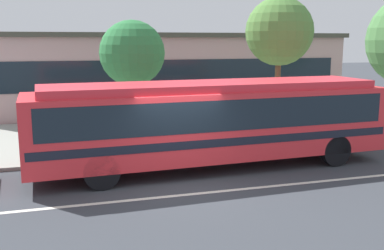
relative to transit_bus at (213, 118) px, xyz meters
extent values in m
plane|color=#373B41|center=(-1.41, -1.51, -1.59)|extent=(120.00, 120.00, 0.00)
cube|color=#97988F|center=(-1.41, 5.35, -1.53)|extent=(60.00, 8.00, 0.12)
cube|color=silver|center=(-1.41, -2.31, -1.59)|extent=(56.00, 0.16, 0.01)
cube|color=red|center=(-0.02, 0.00, -0.13)|extent=(11.41, 2.89, 2.06)
cube|color=red|center=(-0.02, 0.00, 1.02)|extent=(10.50, 2.56, 0.24)
cube|color=#19232D|center=(-0.02, 0.00, 0.28)|extent=(10.74, 2.89, 0.91)
cube|color=black|center=(-0.02, 0.00, -0.51)|extent=(11.19, 2.90, 0.24)
cube|color=#19232D|center=(5.60, 0.20, 0.28)|extent=(0.20, 2.18, 0.99)
cylinder|color=black|center=(3.79, 1.24, -1.09)|extent=(1.01, 0.32, 1.00)
cylinder|color=black|center=(3.87, -0.96, -1.09)|extent=(1.01, 0.32, 1.00)
cylinder|color=black|center=(-3.68, 0.97, -1.09)|extent=(1.01, 0.32, 1.00)
cylinder|color=black|center=(-3.60, -1.23, -1.09)|extent=(1.01, 0.32, 1.00)
cylinder|color=#26263E|center=(5.49, 1.80, -1.03)|extent=(0.14, 0.14, 0.88)
cylinder|color=#26263E|center=(5.64, 1.86, -1.03)|extent=(0.14, 0.14, 0.88)
cylinder|color=#3F6EC2|center=(5.56, 1.83, -0.27)|extent=(0.44, 0.44, 0.65)
sphere|color=tan|center=(5.56, 1.83, 0.18)|extent=(0.23, 0.23, 0.23)
cylinder|color=#6B6357|center=(4.59, 3.44, -1.06)|extent=(0.14, 0.14, 0.82)
cylinder|color=#6B6357|center=(4.72, 3.34, -1.06)|extent=(0.14, 0.14, 0.82)
cylinder|color=purple|center=(4.66, 3.39, -0.34)|extent=(0.48, 0.48, 0.61)
sphere|color=tan|center=(4.66, 3.39, 0.08)|extent=(0.24, 0.24, 0.24)
cylinder|color=gray|center=(5.02, 1.93, -0.25)|extent=(0.08, 0.08, 2.45)
cube|color=yellow|center=(5.02, 1.93, 0.78)|extent=(0.07, 0.44, 0.56)
cylinder|color=brown|center=(-1.77, 4.46, -0.22)|extent=(0.38, 0.38, 2.51)
sphere|color=#2E7B40|center=(-1.77, 4.46, 1.93)|extent=(2.54, 2.54, 2.54)
cylinder|color=brown|center=(4.39, 4.22, 0.16)|extent=(0.24, 0.24, 3.25)
sphere|color=#53863D|center=(4.39, 4.22, 2.78)|extent=(2.85, 2.85, 2.85)
cube|color=#B99494|center=(1.41, 13.05, 0.49)|extent=(19.49, 7.22, 4.15)
cube|color=#19232D|center=(1.41, 9.42, 0.69)|extent=(17.93, 0.04, 1.49)
cube|color=#404037|center=(1.41, 13.05, 2.68)|extent=(19.89, 7.62, 0.24)
camera|label=1|loc=(-4.65, -13.31, 2.41)|focal=42.59mm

